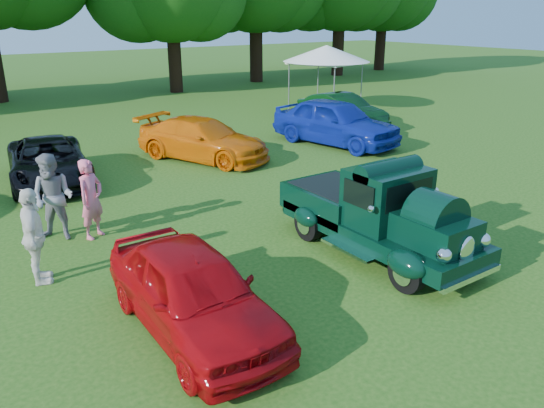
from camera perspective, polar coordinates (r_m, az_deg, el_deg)
ground at (r=9.34m, az=4.69°, el=-8.62°), size 120.00×120.00×0.00m
hero_pickup at (r=10.49m, az=11.27°, el=-1.15°), size 2.06×4.42×1.73m
red_convertible at (r=7.89m, az=-8.53°, el=-9.23°), size 1.58×3.80×1.29m
back_car_black at (r=15.77m, az=-22.90°, el=4.22°), size 2.64×4.58×1.20m
back_car_orange at (r=17.08m, az=-7.44°, el=6.92°), size 3.54×4.82×1.30m
back_car_blue at (r=19.02m, az=6.85°, el=8.77°), size 2.83×5.02×1.61m
back_car_green at (r=22.00m, az=7.52°, el=9.90°), size 1.56×4.12×1.34m
spectator_pink at (r=11.51m, az=-18.86°, el=0.52°), size 0.73×0.66×1.68m
spectator_grey at (r=11.64m, az=-22.47°, el=0.64°), size 1.11×1.10×1.81m
spectator_white at (r=9.89m, az=-24.22°, el=-3.25°), size 0.62×1.07×1.72m
canopy_tent at (r=25.55m, az=5.89°, el=15.76°), size 5.02×5.02×3.01m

